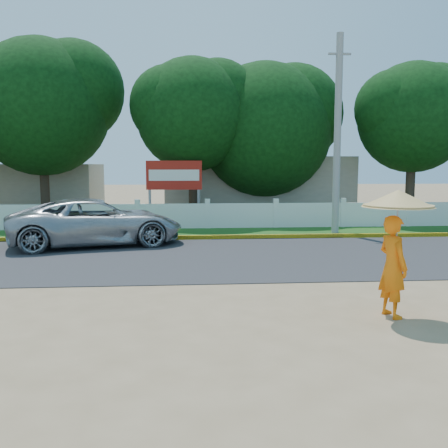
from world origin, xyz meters
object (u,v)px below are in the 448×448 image
at_px(utility_pole, 337,135).
at_px(vehicle, 97,222).
at_px(billboard, 174,179).
at_px(monk_with_parasol, 395,235).

xyz_separation_m(utility_pole, vehicle, (-9.09, -2.30, -3.12)).
relative_size(vehicle, billboard, 1.98).
relative_size(monk_with_parasol, billboard, 0.79).
bearing_deg(vehicle, monk_with_parasol, -157.05).
bearing_deg(billboard, monk_with_parasol, -73.05).
height_order(vehicle, billboard, billboard).
distance_m(vehicle, monk_with_parasol, 11.06).
bearing_deg(utility_pole, vehicle, -165.81).
distance_m(utility_pole, monk_with_parasol, 11.47).
xyz_separation_m(vehicle, billboard, (2.56, 5.29, 1.33)).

